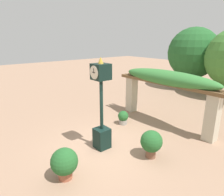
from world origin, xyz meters
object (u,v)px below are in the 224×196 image
pedestal_clock (101,108)px  potted_plant_near_left (151,142)px  potted_plant_far_left (64,163)px  potted_plant_near_right (123,117)px

pedestal_clock → potted_plant_near_left: bearing=29.9°
pedestal_clock → potted_plant_far_left: size_ratio=3.52×
potted_plant_near_left → pedestal_clock: bearing=-150.1°
pedestal_clock → potted_plant_near_left: 2.14m
pedestal_clock → potted_plant_near_left: size_ratio=3.43×
pedestal_clock → potted_plant_far_left: bearing=-69.2°
potted_plant_near_right → potted_plant_far_left: size_ratio=0.69×
potted_plant_near_left → potted_plant_far_left: (-0.90, -2.87, -0.04)m
potted_plant_near_right → potted_plant_far_left: 4.45m
potted_plant_near_right → potted_plant_far_left: potted_plant_far_left is taller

